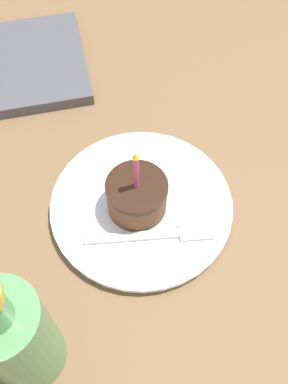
{
  "coord_description": "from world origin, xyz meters",
  "views": [
    {
      "loc": [
        0.06,
        0.33,
        0.55
      ],
      "look_at": [
        -0.0,
        0.03,
        0.04
      ],
      "focal_mm": 42.0,
      "sensor_mm": 36.0,
      "label": 1
    }
  ],
  "objects_px": {
    "plate": "(144,205)",
    "cake_slice": "(137,196)",
    "fork": "(159,235)",
    "bottle": "(15,337)"
  },
  "relations": [
    {
      "from": "plate",
      "to": "fork",
      "type": "distance_m",
      "value": 0.06
    },
    {
      "from": "fork",
      "to": "bottle",
      "type": "relative_size",
      "value": 0.8
    },
    {
      "from": "cake_slice",
      "to": "fork",
      "type": "bearing_deg",
      "value": 110.24
    },
    {
      "from": "plate",
      "to": "bottle",
      "type": "bearing_deg",
      "value": 44.04
    },
    {
      "from": "cake_slice",
      "to": "fork",
      "type": "xyz_separation_m",
      "value": [
        -0.02,
        0.05,
        -0.02
      ]
    },
    {
      "from": "cake_slice",
      "to": "bottle",
      "type": "xyz_separation_m",
      "value": [
        0.16,
        0.16,
        0.04
      ]
    },
    {
      "from": "cake_slice",
      "to": "bottle",
      "type": "distance_m",
      "value": 0.23
    },
    {
      "from": "plate",
      "to": "bottle",
      "type": "height_order",
      "value": "bottle"
    },
    {
      "from": "bottle",
      "to": "cake_slice",
      "type": "bearing_deg",
      "value": -134.88
    },
    {
      "from": "plate",
      "to": "cake_slice",
      "type": "bearing_deg",
      "value": 22.17
    }
  ]
}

